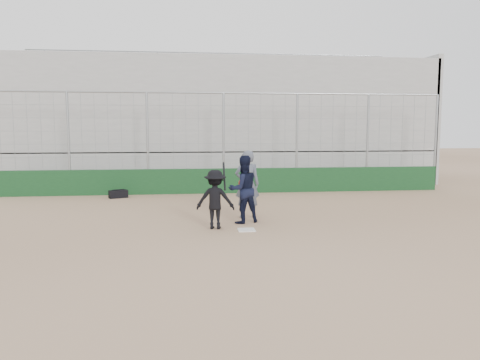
{
  "coord_description": "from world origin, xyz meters",
  "views": [
    {
      "loc": [
        -1.55,
        -11.72,
        2.63
      ],
      "look_at": [
        0.0,
        1.4,
        1.15
      ],
      "focal_mm": 35.0,
      "sensor_mm": 36.0,
      "label": 1
    }
  ],
  "objects": [
    {
      "name": "home_plate",
      "position": [
        0.0,
        0.0,
        0.01
      ],
      "size": [
        0.44,
        0.44,
        0.02
      ],
      "primitive_type": "cube",
      "color": "white",
      "rests_on": "ground"
    },
    {
      "name": "catcher_crouched",
      "position": [
        0.04,
        0.93,
        0.63
      ],
      "size": [
        1.12,
        1.02,
        1.25
      ],
      "color": "black",
      "rests_on": "ground"
    },
    {
      "name": "equipment_bag",
      "position": [
        -4.06,
        6.11,
        0.15
      ],
      "size": [
        0.74,
        0.54,
        0.33
      ],
      "color": "black",
      "rests_on": "ground"
    },
    {
      "name": "bleachers",
      "position": [
        0.0,
        11.95,
        2.92
      ],
      "size": [
        20.25,
        6.7,
        6.98
      ],
      "color": "#9A9A9A",
      "rests_on": "ground"
    },
    {
      "name": "batter_at_plate",
      "position": [
        -0.78,
        0.31,
        0.77
      ],
      "size": [
        1.09,
        0.81,
        1.72
      ],
      "color": "black",
      "rests_on": "ground"
    },
    {
      "name": "ground",
      "position": [
        0.0,
        0.0,
        0.0
      ],
      "size": [
        90.0,
        90.0,
        0.0
      ],
      "primitive_type": "plane",
      "color": "#846247",
      "rests_on": "ground"
    },
    {
      "name": "umpire",
      "position": [
        0.25,
        1.73,
        0.89
      ],
      "size": [
        0.73,
        0.48,
        1.78
      ],
      "primitive_type": "imported",
      "rotation": [
        0.0,
        0.0,
        3.13
      ],
      "color": "#4F5665",
      "rests_on": "ground"
    },
    {
      "name": "backstop",
      "position": [
        0.0,
        7.0,
        0.96
      ],
      "size": [
        18.1,
        0.25,
        4.04
      ],
      "color": "#113719",
      "rests_on": "ground"
    }
  ]
}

